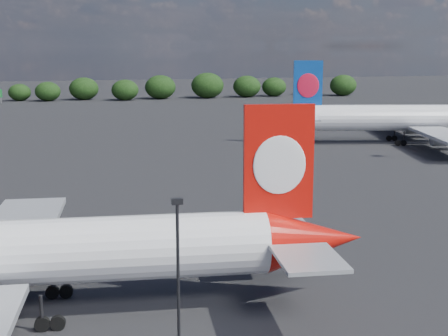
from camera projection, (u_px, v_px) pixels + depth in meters
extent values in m
plane|color=black|center=(44.00, 166.00, 96.01)|extent=(500.00, 500.00, 0.00)
cylinder|color=white|center=(17.00, 253.00, 41.94)|extent=(34.41, 8.28, 4.49)
cone|color=red|center=(314.00, 239.00, 44.90)|extent=(7.64, 5.27, 4.49)
cube|color=red|center=(279.00, 162.00, 43.41)|extent=(4.96, 1.00, 8.08)
ellipsoid|color=white|center=(279.00, 165.00, 43.18)|extent=(3.77, 0.60, 4.13)
ellipsoid|color=white|center=(278.00, 164.00, 43.70)|extent=(3.77, 0.60, 4.13)
cube|color=#ACAFB4|center=(309.00, 259.00, 39.78)|extent=(4.62, 5.81, 0.27)
cube|color=#ACAFB4|center=(274.00, 217.00, 49.37)|extent=(4.62, 5.81, 0.27)
cube|color=#ACAFB4|center=(20.00, 226.00, 53.29)|extent=(7.81, 18.50, 0.49)
cylinder|color=black|center=(41.00, 312.00, 40.18)|extent=(0.28, 0.28, 2.24)
cylinder|color=black|center=(42.00, 324.00, 40.35)|extent=(1.03, 0.51, 0.99)
cylinder|color=black|center=(58.00, 323.00, 40.49)|extent=(1.03, 0.51, 0.99)
cylinder|color=black|center=(52.00, 281.00, 45.41)|extent=(0.28, 0.28, 2.24)
cylinder|color=black|center=(52.00, 292.00, 45.58)|extent=(1.03, 0.51, 0.99)
cylinder|color=black|center=(66.00, 291.00, 45.72)|extent=(1.03, 0.51, 0.99)
cylinder|color=white|center=(410.00, 118.00, 117.72)|extent=(37.36, 13.53, 4.90)
cone|color=white|center=(291.00, 118.00, 117.25)|extent=(8.77, 6.61, 4.90)
cube|color=#0D4097|center=(308.00, 84.00, 116.10)|extent=(5.36, 1.75, 8.82)
ellipsoid|color=red|center=(308.00, 85.00, 115.85)|extent=(4.05, 1.16, 4.51)
ellipsoid|color=red|center=(308.00, 85.00, 116.42)|extent=(4.05, 1.16, 4.51)
cube|color=#ACAFB4|center=(306.00, 119.00, 111.92)|extent=(5.67, 6.75, 0.29)
cube|color=#ACAFB4|center=(298.00, 113.00, 122.50)|extent=(5.67, 6.75, 0.29)
cube|color=#ACAFB4|center=(445.00, 135.00, 105.55)|extent=(10.81, 20.55, 0.54)
cube|color=#ACAFB4|center=(400.00, 118.00, 130.56)|extent=(10.81, 20.55, 0.54)
cylinder|color=#ACAFB4|center=(445.00, 139.00, 110.65)|extent=(5.39, 3.73, 2.65)
cube|color=#ACAFB4|center=(445.00, 135.00, 110.52)|extent=(2.17, 0.79, 1.18)
cylinder|color=#ACAFB4|center=(417.00, 127.00, 126.04)|extent=(5.39, 3.73, 2.65)
cube|color=#ACAFB4|center=(417.00, 124.00, 125.91)|extent=(2.17, 0.79, 1.18)
cylinder|color=black|center=(404.00, 138.00, 115.45)|extent=(0.33, 0.33, 2.45)
cylinder|color=black|center=(404.00, 143.00, 115.63)|extent=(1.15, 0.68, 1.08)
cylinder|color=black|center=(398.00, 143.00, 115.60)|extent=(1.15, 0.68, 1.08)
cylinder|color=black|center=(395.00, 134.00, 121.22)|extent=(0.33, 0.33, 2.45)
cylinder|color=black|center=(394.00, 138.00, 121.40)|extent=(1.15, 0.68, 1.08)
cylinder|color=black|center=(389.00, 138.00, 121.37)|extent=(1.15, 0.68, 1.08)
cylinder|color=black|center=(179.00, 311.00, 30.62)|extent=(0.16, 0.16, 10.79)
cube|color=black|center=(177.00, 201.00, 29.55)|extent=(0.55, 0.30, 0.28)
cylinder|color=gray|center=(1.00, 100.00, 201.98)|extent=(0.20, 0.20, 2.00)
cube|color=gold|center=(86.00, 88.00, 214.00)|extent=(5.00, 0.30, 3.00)
cylinder|color=gray|center=(87.00, 96.00, 214.53)|extent=(0.30, 0.30, 2.50)
ellipsoid|color=black|center=(20.00, 92.00, 210.17)|extent=(7.45, 6.30, 5.73)
ellipsoid|color=black|center=(48.00, 91.00, 209.08)|extent=(8.45, 7.15, 6.50)
ellipsoid|color=black|center=(84.00, 89.00, 213.97)|extent=(9.99, 8.45, 7.68)
ellipsoid|color=black|center=(125.00, 90.00, 212.00)|extent=(9.21, 7.80, 7.09)
ellipsoid|color=black|center=(160.00, 87.00, 217.67)|extent=(10.79, 9.13, 8.30)
ellipsoid|color=black|center=(207.00, 85.00, 221.13)|extent=(11.69, 9.89, 8.99)
ellipsoid|color=black|center=(247.00, 86.00, 225.25)|extent=(10.11, 8.56, 7.78)
ellipsoid|color=black|center=(274.00, 87.00, 229.21)|extent=(9.07, 7.67, 6.98)
ellipsoid|color=black|center=(306.00, 87.00, 236.36)|extent=(7.51, 6.36, 5.78)
ellipsoid|color=black|center=(343.00, 85.00, 231.94)|extent=(10.13, 8.57, 7.79)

